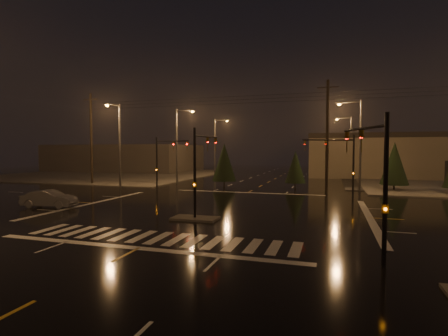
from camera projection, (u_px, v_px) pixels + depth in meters
The scene contains 22 objects.
ground at pixel (215, 210), 26.67m from camera, with size 140.00×140.00×0.00m, color black.
sidewalk_nw at pixel (113, 174), 64.14m from camera, with size 36.00×36.00×0.12m, color #4B4843.
median_island at pixel (195, 218), 22.85m from camera, with size 3.00×1.60×0.15m, color #4B4843.
crosswalk at pixel (159, 238), 18.08m from camera, with size 15.00×2.60×0.01m, color beige.
stop_bar_near at pixel (138, 248), 16.18m from camera, with size 16.00×0.50×0.01m, color beige.
stop_bar_far at pixel (248, 193), 37.16m from camera, with size 16.00×0.50×0.01m, color beige.
commercial_block at pixel (126, 158), 76.92m from camera, with size 30.00×18.00×5.60m, color #3D3836.
signal_mast_median at pixel (200, 162), 23.54m from camera, with size 0.25×4.59×6.00m.
signal_mast_ne at pixel (343, 158), 33.34m from camera, with size 4.84×1.86×6.00m.
signal_mast_nw at pixel (163, 157), 38.94m from camera, with size 4.84×1.86×6.00m.
signal_mast_se at pixel (376, 171), 14.16m from camera, with size 1.55×3.87×6.00m.
streetlight_1 at pixel (179, 141), 46.84m from camera, with size 2.77×0.32×10.00m.
streetlight_2 at pixel (216, 143), 62.10m from camera, with size 2.77×0.32×10.00m.
streetlight_3 at pixel (358, 139), 38.33m from camera, with size 2.77×0.32×10.00m.
streetlight_4 at pixel (349, 142), 57.41m from camera, with size 2.77×0.32×10.00m.
streetlight_5 at pixel (118, 139), 41.76m from camera, with size 0.32×2.77×10.00m.
utility_pole_0 at pixel (91, 138), 46.20m from camera, with size 2.20×0.32×12.00m.
utility_pole_1 at pixel (327, 135), 37.34m from camera, with size 2.20×0.32×12.00m.
conifer_0 at pixel (394, 163), 38.70m from camera, with size 3.02×3.02×5.42m.
conifer_3 at pixel (224, 162), 43.25m from camera, with size 2.99×2.99×5.37m.
conifer_4 at pixel (295, 167), 40.77m from camera, with size 2.40×2.40×4.44m.
car_crossing at pixel (49, 199), 27.65m from camera, with size 1.46×4.19×1.38m, color #54555C.
Camera 1 is at (8.51, -25.07, 4.57)m, focal length 28.00 mm.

